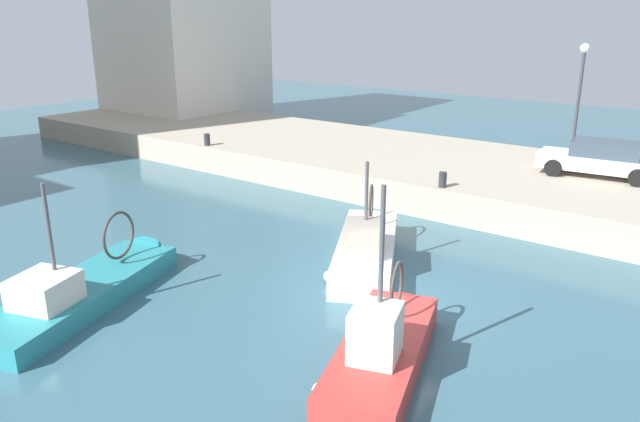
{
  "coord_description": "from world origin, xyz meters",
  "views": [
    {
      "loc": [
        -12.31,
        -7.19,
        7.21
      ],
      "look_at": [
        2.54,
        3.86,
        1.2
      ],
      "focal_mm": 34.77,
      "sensor_mm": 36.0,
      "label": 1
    }
  ],
  "objects_px": {
    "fishing_boat_teal": "(92,294)",
    "mooring_bollard_north": "(207,140)",
    "fishing_boat_red": "(385,355)",
    "fishing_boat_white": "(367,255)",
    "parked_car_white": "(601,158)",
    "quay_streetlamp": "(580,86)",
    "mooring_bollard_mid": "(443,180)"
  },
  "relations": [
    {
      "from": "fishing_boat_red",
      "to": "mooring_bollard_north",
      "type": "height_order",
      "value": "fishing_boat_red"
    },
    {
      "from": "fishing_boat_red",
      "to": "quay_streetlamp",
      "type": "distance_m",
      "value": 15.67
    },
    {
      "from": "fishing_boat_red",
      "to": "fishing_boat_teal",
      "type": "height_order",
      "value": "fishing_boat_red"
    },
    {
      "from": "fishing_boat_teal",
      "to": "quay_streetlamp",
      "type": "bearing_deg",
      "value": -23.2
    },
    {
      "from": "fishing_boat_teal",
      "to": "mooring_bollard_mid",
      "type": "xyz_separation_m",
      "value": [
        11.37,
        -4.46,
        1.37
      ]
    },
    {
      "from": "fishing_boat_white",
      "to": "quay_streetlamp",
      "type": "relative_size",
      "value": 1.31
    },
    {
      "from": "fishing_boat_teal",
      "to": "quay_streetlamp",
      "type": "distance_m",
      "value": 19.02
    },
    {
      "from": "fishing_boat_teal",
      "to": "parked_car_white",
      "type": "relative_size",
      "value": 1.63
    },
    {
      "from": "mooring_bollard_mid",
      "to": "fishing_boat_red",
      "type": "bearing_deg",
      "value": -160.62
    },
    {
      "from": "mooring_bollard_north",
      "to": "quay_streetlamp",
      "type": "relative_size",
      "value": 0.11
    },
    {
      "from": "parked_car_white",
      "to": "quay_streetlamp",
      "type": "height_order",
      "value": "quay_streetlamp"
    },
    {
      "from": "fishing_boat_white",
      "to": "parked_car_white",
      "type": "distance_m",
      "value": 10.71
    },
    {
      "from": "fishing_boat_teal",
      "to": "mooring_bollard_mid",
      "type": "height_order",
      "value": "fishing_boat_teal"
    },
    {
      "from": "fishing_boat_red",
      "to": "quay_streetlamp",
      "type": "xyz_separation_m",
      "value": [
        15.06,
        0.47,
        4.32
      ]
    },
    {
      "from": "fishing_boat_red",
      "to": "fishing_boat_white",
      "type": "xyz_separation_m",
      "value": [
        4.59,
        3.39,
        -0.01
      ]
    },
    {
      "from": "fishing_boat_teal",
      "to": "parked_car_white",
      "type": "height_order",
      "value": "fishing_boat_teal"
    },
    {
      "from": "fishing_boat_white",
      "to": "parked_car_white",
      "type": "relative_size",
      "value": 1.44
    },
    {
      "from": "fishing_boat_teal",
      "to": "mooring_bollard_north",
      "type": "xyz_separation_m",
      "value": [
        11.37,
        7.54,
        1.37
      ]
    },
    {
      "from": "fishing_boat_white",
      "to": "mooring_bollard_north",
      "type": "height_order",
      "value": "fishing_boat_white"
    },
    {
      "from": "fishing_boat_teal",
      "to": "mooring_bollard_north",
      "type": "distance_m",
      "value": 13.71
    },
    {
      "from": "fishing_boat_white",
      "to": "fishing_boat_teal",
      "type": "bearing_deg",
      "value": 146.25
    },
    {
      "from": "mooring_bollard_mid",
      "to": "parked_car_white",
      "type": "bearing_deg",
      "value": -39.89
    },
    {
      "from": "fishing_boat_teal",
      "to": "mooring_bollard_mid",
      "type": "relative_size",
      "value": 13.07
    },
    {
      "from": "mooring_bollard_mid",
      "to": "mooring_bollard_north",
      "type": "xyz_separation_m",
      "value": [
        0.0,
        12.0,
        0.0
      ]
    },
    {
      "from": "fishing_boat_red",
      "to": "mooring_bollard_mid",
      "type": "xyz_separation_m",
      "value": [
        9.41,
        3.31,
        1.34
      ]
    },
    {
      "from": "fishing_boat_red",
      "to": "fishing_boat_teal",
      "type": "bearing_deg",
      "value": 104.17
    },
    {
      "from": "fishing_boat_red",
      "to": "fishing_boat_white",
      "type": "relative_size",
      "value": 0.92
    },
    {
      "from": "fishing_boat_teal",
      "to": "mooring_bollard_mid",
      "type": "distance_m",
      "value": 12.29
    },
    {
      "from": "fishing_boat_white",
      "to": "quay_streetlamp",
      "type": "bearing_deg",
      "value": -15.56
    },
    {
      "from": "fishing_boat_white",
      "to": "fishing_boat_teal",
      "type": "xyz_separation_m",
      "value": [
        -6.55,
        4.38,
        -0.02
      ]
    },
    {
      "from": "parked_car_white",
      "to": "mooring_bollard_north",
      "type": "bearing_deg",
      "value": 106.91
    },
    {
      "from": "parked_car_white",
      "to": "fishing_boat_red",
      "type": "bearing_deg",
      "value": 176.87
    }
  ]
}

